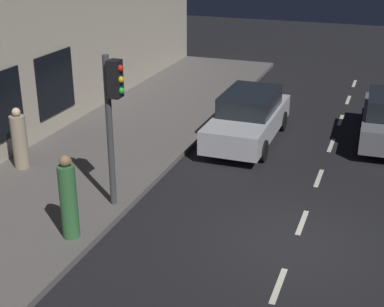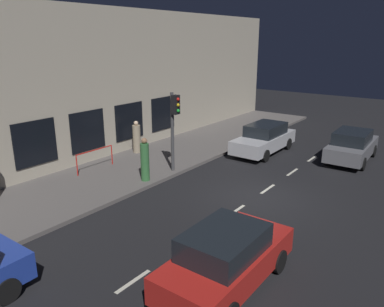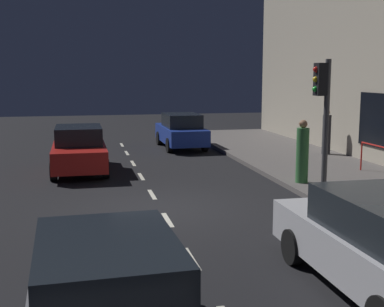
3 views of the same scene
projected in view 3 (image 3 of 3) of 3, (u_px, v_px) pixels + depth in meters
ground_plane at (161, 209)px, 12.94m from camera, size 60.00×60.00×0.00m
sidewalk at (383, 194)px, 14.26m from camera, size 4.50×32.00×0.15m
lane_centre_line at (168, 220)px, 11.98m from camera, size 0.12×27.20×0.01m
traffic_light at (323, 104)px, 13.34m from camera, size 0.50×0.32×3.61m
parked_car_1 at (383, 245)px, 7.86m from camera, size 1.86×4.58×1.58m
parked_car_2 at (79, 150)px, 17.68m from camera, size 1.87×4.15×1.58m
parked_car_3 at (181, 131)px, 23.38m from camera, size 1.86×4.11×1.58m
pedestrian_0 at (327, 133)px, 20.69m from camera, size 0.47×0.47×1.80m
pedestrian_2 at (302, 154)px, 15.26m from camera, size 0.42×0.42×1.88m
red_railing at (379, 154)px, 16.27m from camera, size 0.05×2.07×0.97m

